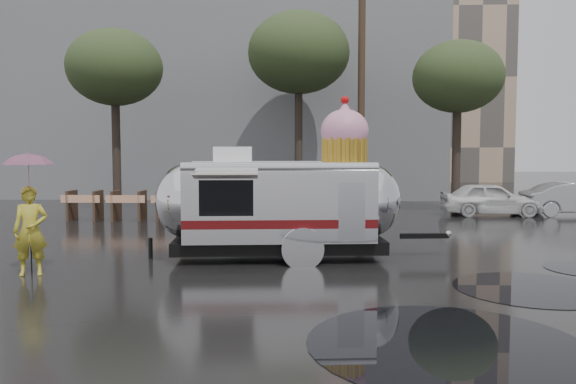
{
  "coord_description": "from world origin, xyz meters",
  "views": [
    {
      "loc": [
        0.57,
        -8.43,
        2.26
      ],
      "look_at": [
        0.05,
        3.58,
        1.42
      ],
      "focal_mm": 35.0,
      "sensor_mm": 36.0,
      "label": 1
    }
  ],
  "objects": [
    {
      "name": "ground",
      "position": [
        0.0,
        0.0,
        0.0
      ],
      "size": [
        120.0,
        120.0,
        0.0
      ],
      "primitive_type": "plane",
      "color": "black",
      "rests_on": "ground"
    },
    {
      "name": "puddles",
      "position": [
        2.49,
        1.52,
        0.01
      ],
      "size": [
        7.9,
        10.66,
        0.01
      ],
      "color": "black",
      "rests_on": "ground"
    },
    {
      "name": "grey_building",
      "position": [
        -4.0,
        24.0,
        6.5
      ],
      "size": [
        22.0,
        12.0,
        13.0
      ],
      "primitive_type": "cube",
      "color": "slate",
      "rests_on": "ground"
    },
    {
      "name": "utility_pole",
      "position": [
        2.5,
        14.0,
        4.62
      ],
      "size": [
        1.6,
        0.28,
        9.0
      ],
      "color": "#473323",
      "rests_on": "ground"
    },
    {
      "name": "tree_left",
      "position": [
        -7.0,
        13.0,
        5.48
      ],
      "size": [
        3.64,
        3.64,
        6.95
      ],
      "color": "#382D26",
      "rests_on": "ground"
    },
    {
      "name": "tree_mid",
      "position": [
        0.0,
        15.0,
        6.34
      ],
      "size": [
        4.2,
        4.2,
        8.03
      ],
      "color": "#382D26",
      "rests_on": "ground"
    },
    {
      "name": "tree_right",
      "position": [
        6.0,
        13.0,
        5.06
      ],
      "size": [
        3.36,
        3.36,
        6.42
      ],
      "color": "#382D26",
      "rests_on": "ground"
    },
    {
      "name": "barricade_row",
      "position": [
        -5.55,
        9.96,
        0.52
      ],
      "size": [
        4.3,
        0.8,
        1.0
      ],
      "color": "#473323",
      "rests_on": "ground"
    },
    {
      "name": "airstream_trailer",
      "position": [
        -0.07,
        3.58,
        1.24
      ],
      "size": [
        6.57,
        2.87,
        3.55
      ],
      "rotation": [
        0.0,
        0.0,
        0.09
      ],
      "color": "silver",
      "rests_on": "ground"
    },
    {
      "name": "person_left",
      "position": [
        -4.62,
        1.61,
        0.83
      ],
      "size": [
        0.69,
        0.57,
        1.65
      ],
      "primitive_type": "imported",
      "rotation": [
        0.0,
        0.0,
        0.33
      ],
      "color": "gold",
      "rests_on": "ground"
    },
    {
      "name": "umbrella_pink",
      "position": [
        -4.62,
        1.61,
        1.92
      ],
      "size": [
        1.08,
        1.08,
        2.28
      ],
      "color": "#CA7FA3",
      "rests_on": "ground"
    }
  ]
}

